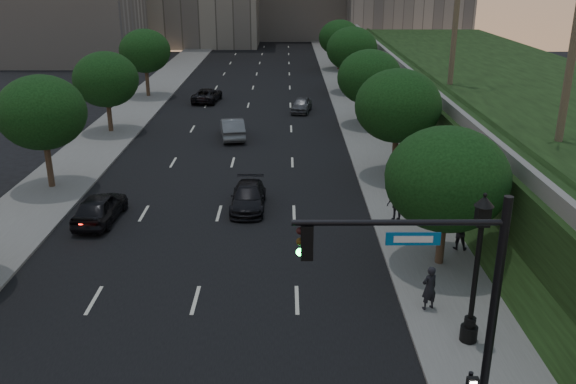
{
  "coord_description": "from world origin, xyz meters",
  "views": [
    {
      "loc": [
        3.57,
        -16.01,
        12.34
      ],
      "look_at": [
        3.66,
        7.6,
        3.6
      ],
      "focal_mm": 38.0,
      "sensor_mm": 36.0,
      "label": 1
    }
  ],
  "objects_px": {
    "sedan_far_left": "(207,95)",
    "pedestrian_b": "(459,232)",
    "pedestrian_a": "(429,288)",
    "traffic_signal_mast": "(452,313)",
    "sedan_near_right": "(248,197)",
    "sedan_far_right": "(302,105)",
    "street_lamp": "(475,277)",
    "pedestrian_c": "(398,204)",
    "sedan_near_left": "(100,207)",
    "sedan_mid_left": "(232,128)"
  },
  "relations": [
    {
      "from": "traffic_signal_mast",
      "to": "sedan_near_left",
      "type": "relative_size",
      "value": 1.55
    },
    {
      "from": "pedestrian_c",
      "to": "sedan_near_left",
      "type": "bearing_deg",
      "value": -8.44
    },
    {
      "from": "traffic_signal_mast",
      "to": "pedestrian_a",
      "type": "bearing_deg",
      "value": 81.23
    },
    {
      "from": "sedan_near_left",
      "to": "pedestrian_a",
      "type": "relative_size",
      "value": 2.55
    },
    {
      "from": "traffic_signal_mast",
      "to": "sedan_near_left",
      "type": "distance_m",
      "value": 20.66
    },
    {
      "from": "traffic_signal_mast",
      "to": "sedan_far_right",
      "type": "relative_size",
      "value": 1.8
    },
    {
      "from": "sedan_far_left",
      "to": "pedestrian_a",
      "type": "xyz_separation_m",
      "value": [
        13.03,
        -38.56,
        0.37
      ]
    },
    {
      "from": "sedan_near_left",
      "to": "pedestrian_b",
      "type": "height_order",
      "value": "pedestrian_b"
    },
    {
      "from": "sedan_near_right",
      "to": "pedestrian_c",
      "type": "bearing_deg",
      "value": -15.13
    },
    {
      "from": "sedan_mid_left",
      "to": "pedestrian_b",
      "type": "relative_size",
      "value": 2.91
    },
    {
      "from": "sedan_far_right",
      "to": "pedestrian_c",
      "type": "distance_m",
      "value": 25.97
    },
    {
      "from": "street_lamp",
      "to": "sedan_near_left",
      "type": "bearing_deg",
      "value": 145.39
    },
    {
      "from": "sedan_near_left",
      "to": "sedan_far_right",
      "type": "xyz_separation_m",
      "value": [
        10.96,
        25.23,
        -0.11
      ]
    },
    {
      "from": "sedan_far_right",
      "to": "street_lamp",
      "type": "bearing_deg",
      "value": -71.84
    },
    {
      "from": "sedan_near_left",
      "to": "pedestrian_c",
      "type": "height_order",
      "value": "pedestrian_c"
    },
    {
      "from": "sedan_near_right",
      "to": "pedestrian_b",
      "type": "xyz_separation_m",
      "value": [
        9.97,
        -5.39,
        0.33
      ]
    },
    {
      "from": "sedan_far_left",
      "to": "sedan_near_left",
      "type": "bearing_deg",
      "value": 93.53
    },
    {
      "from": "street_lamp",
      "to": "pedestrian_b",
      "type": "distance_m",
      "value": 7.7
    },
    {
      "from": "sedan_far_left",
      "to": "pedestrian_c",
      "type": "xyz_separation_m",
      "value": [
        13.3,
        -30.1,
        0.41
      ]
    },
    {
      "from": "sedan_near_right",
      "to": "sedan_far_right",
      "type": "bearing_deg",
      "value": 82.23
    },
    {
      "from": "sedan_near_right",
      "to": "sedan_far_left",
      "type": "bearing_deg",
      "value": 101.98
    },
    {
      "from": "sedan_mid_left",
      "to": "pedestrian_a",
      "type": "height_order",
      "value": "pedestrian_a"
    },
    {
      "from": "sedan_mid_left",
      "to": "pedestrian_b",
      "type": "distance_m",
      "value": 23.24
    },
    {
      "from": "street_lamp",
      "to": "pedestrian_b",
      "type": "xyz_separation_m",
      "value": [
        1.6,
        7.34,
        -1.67
      ]
    },
    {
      "from": "sedan_near_right",
      "to": "sedan_far_right",
      "type": "distance_m",
      "value": 23.71
    },
    {
      "from": "street_lamp",
      "to": "sedan_far_right",
      "type": "bearing_deg",
      "value": 97.73
    },
    {
      "from": "traffic_signal_mast",
      "to": "sedan_near_right",
      "type": "distance_m",
      "value": 18.17
    },
    {
      "from": "sedan_near_left",
      "to": "traffic_signal_mast",
      "type": "bearing_deg",
      "value": 136.43
    },
    {
      "from": "sedan_near_right",
      "to": "street_lamp",
      "type": "bearing_deg",
      "value": -56.05
    },
    {
      "from": "sedan_near_left",
      "to": "pedestrian_b",
      "type": "relative_size",
      "value": 2.75
    },
    {
      "from": "street_lamp",
      "to": "sedan_near_right",
      "type": "height_order",
      "value": "street_lamp"
    },
    {
      "from": "pedestrian_a",
      "to": "pedestrian_b",
      "type": "xyz_separation_m",
      "value": [
        2.55,
        5.24,
        -0.06
      ]
    },
    {
      "from": "sedan_far_right",
      "to": "pedestrian_b",
      "type": "height_order",
      "value": "pedestrian_b"
    },
    {
      "from": "sedan_far_left",
      "to": "sedan_mid_left",
      "type": "bearing_deg",
      "value": 112.0
    },
    {
      "from": "street_lamp",
      "to": "pedestrian_c",
      "type": "xyz_separation_m",
      "value": [
        -0.69,
        10.57,
        -1.56
      ]
    },
    {
      "from": "pedestrian_c",
      "to": "pedestrian_a",
      "type": "bearing_deg",
      "value": 81.25
    },
    {
      "from": "traffic_signal_mast",
      "to": "pedestrian_b",
      "type": "relative_size",
      "value": 4.28
    },
    {
      "from": "sedan_far_left",
      "to": "pedestrian_b",
      "type": "height_order",
      "value": "pedestrian_b"
    },
    {
      "from": "sedan_far_left",
      "to": "sedan_near_right",
      "type": "bearing_deg",
      "value": 108.53
    },
    {
      "from": "pedestrian_a",
      "to": "pedestrian_c",
      "type": "relative_size",
      "value": 0.95
    },
    {
      "from": "street_lamp",
      "to": "sedan_mid_left",
      "type": "height_order",
      "value": "street_lamp"
    },
    {
      "from": "sedan_near_left",
      "to": "sedan_near_right",
      "type": "height_order",
      "value": "sedan_near_left"
    },
    {
      "from": "sedan_far_left",
      "to": "sedan_near_right",
      "type": "xyz_separation_m",
      "value": [
        5.61,
        -27.93,
        -0.02
      ]
    },
    {
      "from": "pedestrian_b",
      "to": "pedestrian_c",
      "type": "distance_m",
      "value": 3.95
    },
    {
      "from": "sedan_mid_left",
      "to": "pedestrian_a",
      "type": "xyz_separation_m",
      "value": [
        9.48,
        -25.13,
        0.25
      ]
    },
    {
      "from": "traffic_signal_mast",
      "to": "pedestrian_c",
      "type": "height_order",
      "value": "traffic_signal_mast"
    },
    {
      "from": "sedan_far_left",
      "to": "sedan_far_right",
      "type": "height_order",
      "value": "sedan_far_left"
    },
    {
      "from": "street_lamp",
      "to": "sedan_far_left",
      "type": "distance_m",
      "value": 43.04
    },
    {
      "from": "sedan_far_left",
      "to": "pedestrian_b",
      "type": "distance_m",
      "value": 36.79
    },
    {
      "from": "pedestrian_a",
      "to": "sedan_far_left",
      "type": "bearing_deg",
      "value": -94.69
    }
  ]
}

